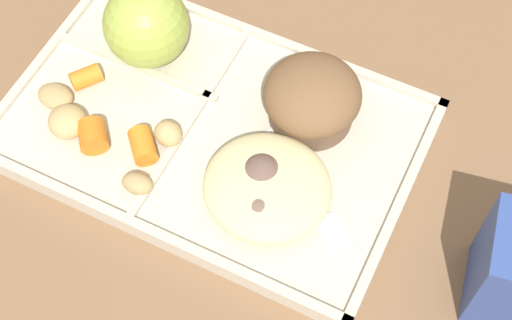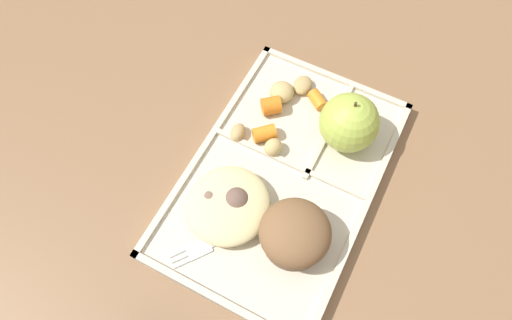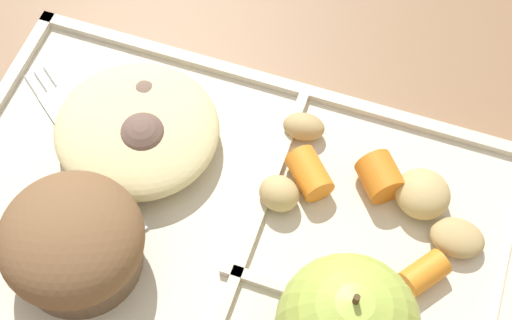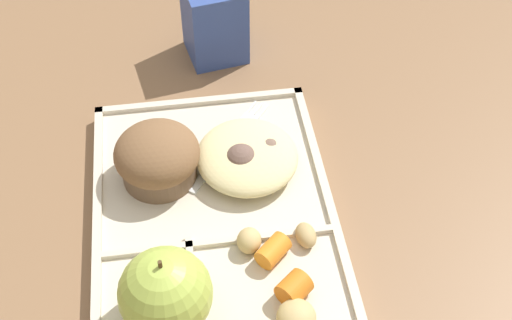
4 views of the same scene
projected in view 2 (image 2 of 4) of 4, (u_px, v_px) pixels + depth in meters
ground at (282, 180)px, 0.65m from camera, size 6.00×6.00×0.00m
lunch_tray at (283, 177)px, 0.64m from camera, size 0.38×0.25×0.02m
green_apple at (349, 123)px, 0.63m from camera, size 0.08×0.08×0.09m
bran_muffin at (295, 234)px, 0.57m from camera, size 0.09×0.09×0.06m
carrot_slice_center at (271, 106)px, 0.67m from camera, size 0.04×0.04×0.03m
carrot_slice_diagonal at (317, 100)px, 0.68m from camera, size 0.03×0.03×0.02m
carrot_slice_small at (264, 133)px, 0.65m from camera, size 0.04×0.04×0.02m
potato_chunk_corner at (282, 92)px, 0.69m from camera, size 0.05×0.05×0.03m
potato_chunk_small at (302, 85)px, 0.70m from camera, size 0.04×0.03×0.02m
potato_chunk_large at (238, 132)px, 0.66m from camera, size 0.03×0.02×0.02m
potato_chunk_browned at (273, 147)px, 0.64m from camera, size 0.03×0.03×0.02m
egg_noodle_pile at (228, 205)px, 0.60m from camera, size 0.11×0.11×0.03m
meatball_front at (237, 201)px, 0.60m from camera, size 0.04×0.04×0.04m
meatball_side at (211, 200)px, 0.60m from camera, size 0.03×0.03×0.03m
meatball_back at (231, 217)px, 0.59m from camera, size 0.03×0.03×0.03m
plastic_fork at (221, 239)px, 0.59m from camera, size 0.13×0.10×0.00m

